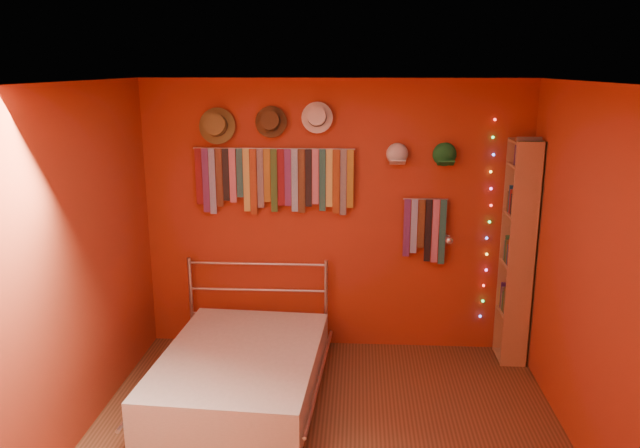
% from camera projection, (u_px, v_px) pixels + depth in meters
% --- Properties ---
extents(back_wall, '(3.50, 0.02, 2.50)m').
position_uv_depth(back_wall, '(335.00, 217.00, 5.72)').
color(back_wall, maroon).
rests_on(back_wall, ground).
extents(right_wall, '(0.02, 3.50, 2.50)m').
position_uv_depth(right_wall, '(602.00, 287.00, 3.92)').
color(right_wall, maroon).
rests_on(right_wall, ground).
extents(left_wall, '(0.02, 3.50, 2.50)m').
position_uv_depth(left_wall, '(61.00, 276.00, 4.13)').
color(left_wall, maroon).
rests_on(left_wall, ground).
extents(ceiling, '(3.50, 3.50, 0.02)m').
position_uv_depth(ceiling, '(325.00, 83.00, 3.71)').
color(ceiling, white).
rests_on(ceiling, back_wall).
extents(tie_rack, '(1.45, 0.03, 0.61)m').
position_uv_depth(tie_rack, '(274.00, 178.00, 5.59)').
color(tie_rack, '#B7B8BD').
rests_on(tie_rack, back_wall).
extents(small_tie_rack, '(0.40, 0.03, 0.61)m').
position_uv_depth(small_tie_rack, '(425.00, 228.00, 5.62)').
color(small_tie_rack, '#B7B8BD').
rests_on(small_tie_rack, back_wall).
extents(fedora_olive, '(0.32, 0.18, 0.32)m').
position_uv_depth(fedora_olive, '(216.00, 125.00, 5.47)').
color(fedora_olive, olive).
rests_on(fedora_olive, back_wall).
extents(fedora_brown, '(0.28, 0.15, 0.28)m').
position_uv_depth(fedora_brown, '(270.00, 121.00, 5.44)').
color(fedora_brown, '#4C341B').
rests_on(fedora_brown, back_wall).
extents(fedora_white, '(0.28, 0.15, 0.27)m').
position_uv_depth(fedora_white, '(317.00, 117.00, 5.41)').
color(fedora_white, white).
rests_on(fedora_white, back_wall).
extents(cap_white, '(0.19, 0.23, 0.19)m').
position_uv_depth(cap_white, '(397.00, 154.00, 5.48)').
color(cap_white, silver).
rests_on(cap_white, back_wall).
extents(cap_green, '(0.19, 0.24, 0.19)m').
position_uv_depth(cap_green, '(445.00, 155.00, 5.46)').
color(cap_green, '#186F2E').
rests_on(cap_green, back_wall).
extents(fairy_lights, '(0.05, 0.02, 1.84)m').
position_uv_depth(fairy_lights, '(488.00, 222.00, 5.60)').
color(fairy_lights, '#FF3333').
rests_on(fairy_lights, back_wall).
extents(reading_lamp, '(0.07, 0.29, 0.09)m').
position_uv_depth(reading_lamp, '(449.00, 240.00, 5.47)').
color(reading_lamp, '#B7B8BD').
rests_on(reading_lamp, back_wall).
extents(bookshelf, '(0.25, 0.34, 2.00)m').
position_uv_depth(bookshelf, '(522.00, 252.00, 5.46)').
color(bookshelf, '#A97B4C').
rests_on(bookshelf, ground).
extents(bed, '(1.41, 1.84, 0.87)m').
position_uv_depth(bed, '(241.00, 371.00, 5.03)').
color(bed, '#B7B8BD').
rests_on(bed, ground).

